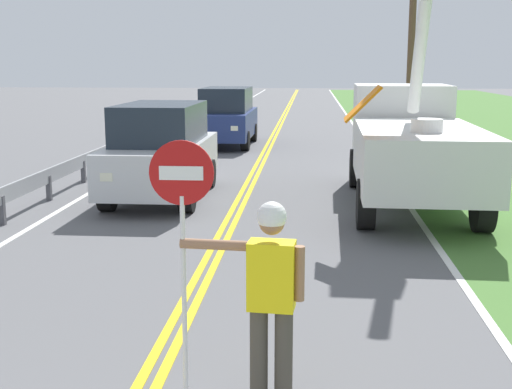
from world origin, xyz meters
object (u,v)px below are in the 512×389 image
Objects in this scene: flagger_worker at (270,290)px; oncoming_suv_second at (227,116)px; oncoming_suv_nearest at (161,151)px; utility_pole_mid at (412,27)px; stop_sign_paddle at (182,212)px; utility_bucket_truck at (410,136)px.

flagger_worker is 0.40× the size of oncoming_suv_second.
oncoming_suv_nearest is 15.46m from utility_pole_mid.
utility_pole_mid is at bearing 26.15° from oncoming_suv_second.
oncoming_suv_nearest is (-2.18, 8.99, -0.65)m from stop_sign_paddle.
utility_pole_mid is (7.23, 13.25, 3.31)m from oncoming_suv_nearest.
utility_bucket_truck is 1.48× the size of oncoming_suv_second.
stop_sign_paddle is at bearing -109.73° from utility_bucket_truck.
utility_pole_mid is (6.99, 3.43, 3.31)m from oncoming_suv_second.
oncoming_suv_nearest is at bearing 108.00° from flagger_worker.
utility_bucket_truck is 0.82× the size of utility_pole_mid.
stop_sign_paddle is 18.92m from oncoming_suv_second.
oncoming_suv_nearest is 0.55× the size of utility_pole_mid.
utility_bucket_truck is at bearing -0.39° from oncoming_suv_nearest.
utility_bucket_truck is 11.13m from oncoming_suv_second.
utility_bucket_truck is (2.45, 9.02, 0.39)m from flagger_worker.
utility_pole_mid is at bearing 77.20° from stop_sign_paddle.
stop_sign_paddle is at bearing 174.85° from flagger_worker.
flagger_worker is 19.07m from oncoming_suv_second.
utility_bucket_truck is 1.49× the size of oncoming_suv_nearest.
utility_bucket_truck reaches higher than flagger_worker.
oncoming_suv_nearest is at bearing 179.61° from utility_bucket_truck.
stop_sign_paddle is 9.27m from oncoming_suv_nearest.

